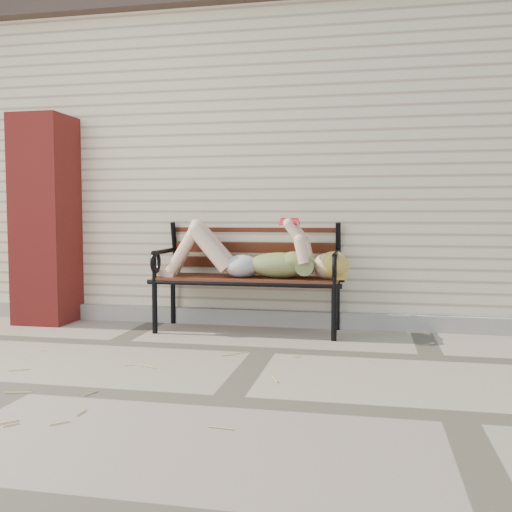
# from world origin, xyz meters

# --- Properties ---
(ground) EXTENTS (80.00, 80.00, 0.00)m
(ground) POSITION_xyz_m (0.00, 0.00, 0.00)
(ground) COLOR gray
(ground) RESTS_ON ground
(house_wall) EXTENTS (8.00, 4.00, 3.00)m
(house_wall) POSITION_xyz_m (0.00, 3.00, 1.50)
(house_wall) COLOR beige
(house_wall) RESTS_ON ground
(house_roof) EXTENTS (8.30, 4.30, 0.30)m
(house_roof) POSITION_xyz_m (0.00, 3.00, 3.15)
(house_roof) COLOR #3E312C
(house_roof) RESTS_ON house_wall
(foundation_strip) EXTENTS (8.00, 0.10, 0.15)m
(foundation_strip) POSITION_xyz_m (0.00, 0.97, 0.07)
(foundation_strip) COLOR gray
(foundation_strip) RESTS_ON ground
(brick_pillar) EXTENTS (0.50, 0.50, 2.00)m
(brick_pillar) POSITION_xyz_m (-2.30, 0.75, 1.00)
(brick_pillar) COLOR maroon
(brick_pillar) RESTS_ON ground
(garden_bench) EXTENTS (1.79, 0.71, 1.16)m
(garden_bench) POSITION_xyz_m (-0.28, 0.79, 0.65)
(garden_bench) COLOR black
(garden_bench) RESTS_ON ground
(reading_woman) EXTENTS (1.69, 0.38, 0.53)m
(reading_woman) POSITION_xyz_m (-0.27, 0.65, 0.69)
(reading_woman) COLOR #0A374A
(reading_woman) RESTS_ON ground
(straw_scatter) EXTENTS (2.89, 1.63, 0.01)m
(straw_scatter) POSITION_xyz_m (-1.12, -1.08, 0.01)
(straw_scatter) COLOR tan
(straw_scatter) RESTS_ON ground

